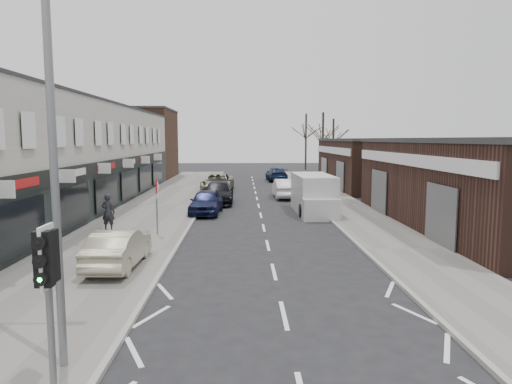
{
  "coord_description": "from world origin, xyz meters",
  "views": [
    {
      "loc": [
        -1.07,
        -9.63,
        4.66
      ],
      "look_at": [
        -0.57,
        8.05,
        2.6
      ],
      "focal_mm": 32.0,
      "sensor_mm": 36.0,
      "label": 1
    }
  ],
  "objects": [
    {
      "name": "parked_car_left_a",
      "position": [
        -3.4,
        18.62,
        0.76
      ],
      "size": [
        2.04,
        4.55,
        1.52
      ],
      "primitive_type": "imported",
      "rotation": [
        0.0,
        0.0,
        -0.06
      ],
      "color": "#12183A",
      "rests_on": "ground"
    },
    {
      "name": "tree_far_a",
      "position": [
        9.0,
        48.0,
        0.0
      ],
      "size": [
        3.6,
        3.6,
        8.0
      ],
      "primitive_type": null,
      "color": "#382D26",
      "rests_on": "ground"
    },
    {
      "name": "sedan_on_pavement",
      "position": [
        -5.52,
        6.37,
        0.8
      ],
      "size": [
        1.55,
        4.17,
        1.36
      ],
      "primitive_type": "imported",
      "rotation": [
        0.0,
        0.0,
        3.12
      ],
      "color": "#A49F83",
      "rests_on": "pavement_left"
    },
    {
      "name": "tree_far_c",
      "position": [
        8.5,
        60.0,
        0.0
      ],
      "size": [
        3.6,
        3.6,
        8.5
      ],
      "primitive_type": null,
      "color": "#382D26",
      "rests_on": "ground"
    },
    {
      "name": "parked_car_left_b",
      "position": [
        -2.91,
        23.3,
        0.78
      ],
      "size": [
        2.23,
        5.42,
        1.57
      ],
      "primitive_type": "imported",
      "rotation": [
        0.0,
        0.0,
        0.01
      ],
      "color": "black",
      "rests_on": "ground"
    },
    {
      "name": "brick_block_far",
      "position": [
        -13.5,
        45.0,
        4.0
      ],
      "size": [
        8.0,
        10.0,
        8.0
      ],
      "primitive_type": "cube",
      "color": "#4B3020",
      "rests_on": "ground"
    },
    {
      "name": "shop_terrace_left",
      "position": [
        -13.5,
        19.5,
        3.55
      ],
      "size": [
        8.0,
        41.0,
        7.1
      ],
      "primitive_type": "cube",
      "color": "beige",
      "rests_on": "ground"
    },
    {
      "name": "pavement_right",
      "position": [
        5.75,
        22.0,
        0.06
      ],
      "size": [
        3.5,
        64.0,
        0.12
      ],
      "primitive_type": "cube",
      "color": "slate",
      "rests_on": "ground"
    },
    {
      "name": "street_lamp",
      "position": [
        -4.53,
        -0.8,
        4.62
      ],
      "size": [
        2.23,
        0.22,
        8.0
      ],
      "color": "slate",
      "rests_on": "pavement_left"
    },
    {
      "name": "right_unit_far",
      "position": [
        12.5,
        34.0,
        2.25
      ],
      "size": [
        10.0,
        16.0,
        4.5
      ],
      "primitive_type": "cube",
      "color": "#3B221B",
      "rests_on": "ground"
    },
    {
      "name": "parked_car_left_c",
      "position": [
        -3.4,
        31.56,
        0.79
      ],
      "size": [
        2.97,
        5.82,
        1.58
      ],
      "primitive_type": "imported",
      "rotation": [
        0.0,
        0.0,
        -0.06
      ],
      "color": "#9E957F",
      "rests_on": "ground"
    },
    {
      "name": "pedestrian",
      "position": [
        -7.79,
        12.93,
        1.05
      ],
      "size": [
        0.75,
        0.56,
        1.86
      ],
      "primitive_type": "imported",
      "rotation": [
        0.0,
        0.0,
        2.96
      ],
      "color": "black",
      "rests_on": "pavement_left"
    },
    {
      "name": "white_van",
      "position": [
        3.4,
        18.93,
        1.14
      ],
      "size": [
        2.33,
        6.25,
        2.41
      ],
      "rotation": [
        0.0,
        0.0,
        0.03
      ],
      "color": "silver",
      "rests_on": "ground"
    },
    {
      "name": "tree_far_b",
      "position": [
        11.5,
        54.0,
        0.0
      ],
      "size": [
        3.6,
        3.6,
        7.5
      ],
      "primitive_type": null,
      "color": "#382D26",
      "rests_on": "ground"
    },
    {
      "name": "pavement_left",
      "position": [
        -6.75,
        22.0,
        0.06
      ],
      "size": [
        5.5,
        64.0,
        0.12
      ],
      "primitive_type": "cube",
      "color": "slate",
      "rests_on": "ground"
    },
    {
      "name": "parked_car_right_b",
      "position": [
        3.39,
        28.37,
        0.7
      ],
      "size": [
        1.7,
        4.12,
        1.4
      ],
      "primitive_type": "imported",
      "rotation": [
        0.0,
        0.0,
        3.13
      ],
      "color": "black",
      "rests_on": "ground"
    },
    {
      "name": "parked_car_right_c",
      "position": [
        2.65,
        41.09,
        0.76
      ],
      "size": [
        2.32,
        5.31,
        1.52
      ],
      "primitive_type": "imported",
      "rotation": [
        0.0,
        0.0,
        3.18
      ],
      "color": "#142140",
      "rests_on": "ground"
    },
    {
      "name": "traffic_light",
      "position": [
        -4.4,
        -2.02,
        2.41
      ],
      "size": [
        0.28,
        0.6,
        3.1
      ],
      "color": "slate",
      "rests_on": "pavement_left"
    },
    {
      "name": "ground",
      "position": [
        0.0,
        0.0,
        0.0
      ],
      "size": [
        160.0,
        160.0,
        0.0
      ],
      "primitive_type": "plane",
      "color": "black",
      "rests_on": "ground"
    },
    {
      "name": "warning_sign",
      "position": [
        -5.16,
        12.0,
        2.2
      ],
      "size": [
        0.12,
        0.8,
        2.7
      ],
      "color": "slate",
      "rests_on": "pavement_left"
    },
    {
      "name": "parked_car_right_a",
      "position": [
        2.2,
        26.26,
        0.76
      ],
      "size": [
        1.75,
        4.68,
        1.53
      ],
      "primitive_type": "imported",
      "rotation": [
        0.0,
        0.0,
        3.17
      ],
      "color": "silver",
      "rests_on": "ground"
    },
    {
      "name": "right_unit_near",
      "position": [
        12.5,
        14.0,
        2.25
      ],
      "size": [
        10.0,
        18.0,
        4.5
      ],
      "primitive_type": "cube",
      "color": "#3B221B",
      "rests_on": "ground"
    }
  ]
}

